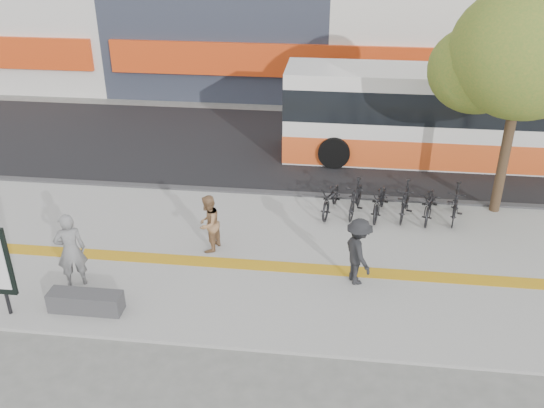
# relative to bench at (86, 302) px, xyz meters

# --- Properties ---
(ground) EXTENTS (120.00, 120.00, 0.00)m
(ground) POSITION_rel_bench_xyz_m (2.60, 1.20, -0.30)
(ground) COLOR #62635E
(ground) RESTS_ON ground
(sidewalk) EXTENTS (40.00, 7.00, 0.08)m
(sidewalk) POSITION_rel_bench_xyz_m (2.60, 2.70, -0.27)
(sidewalk) COLOR gray
(sidewalk) RESTS_ON ground
(tactile_strip) EXTENTS (40.00, 0.45, 0.01)m
(tactile_strip) POSITION_rel_bench_xyz_m (2.60, 2.20, -0.22)
(tactile_strip) COLOR #C39216
(tactile_strip) RESTS_ON sidewalk
(street) EXTENTS (40.00, 8.00, 0.06)m
(street) POSITION_rel_bench_xyz_m (2.60, 10.20, -0.28)
(street) COLOR black
(street) RESTS_ON ground
(curb) EXTENTS (40.00, 0.25, 0.14)m
(curb) POSITION_rel_bench_xyz_m (2.60, 6.20, -0.23)
(curb) COLOR #39393C
(curb) RESTS_ON ground
(bench) EXTENTS (1.60, 0.45, 0.45)m
(bench) POSITION_rel_bench_xyz_m (0.00, 0.00, 0.00)
(bench) COLOR #39393C
(bench) RESTS_ON sidewalk
(street_tree) EXTENTS (4.40, 3.80, 6.31)m
(street_tree) POSITION_rel_bench_xyz_m (9.78, 6.02, 4.21)
(street_tree) COLOR #372819
(street_tree) RESTS_ON sidewalk
(bus) EXTENTS (11.56, 2.74, 3.08)m
(bus) POSITION_rel_bench_xyz_m (9.14, 9.70, 1.20)
(bus) COLOR white
(bus) RESTS_ON street
(bicycle_row) EXTENTS (4.31, 1.82, 1.01)m
(bicycle_row) POSITION_rel_bench_xyz_m (6.80, 5.20, 0.25)
(bicycle_row) COLOR black
(bicycle_row) RESTS_ON sidewalk
(seated_woman) EXTENTS (0.80, 0.70, 1.83)m
(seated_woman) POSITION_rel_bench_xyz_m (-0.64, 0.92, 0.69)
(seated_woman) COLOR black
(seated_woman) RESTS_ON sidewalk
(pedestrian_tan) EXTENTS (0.74, 0.85, 1.51)m
(pedestrian_tan) POSITION_rel_bench_xyz_m (2.11, 2.79, 0.53)
(pedestrian_tan) COLOR #946C48
(pedestrian_tan) RESTS_ON sidewalk
(pedestrian_dark) EXTENTS (0.97, 1.21, 1.63)m
(pedestrian_dark) POSITION_rel_bench_xyz_m (5.82, 1.81, 0.59)
(pedestrian_dark) COLOR black
(pedestrian_dark) RESTS_ON sidewalk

